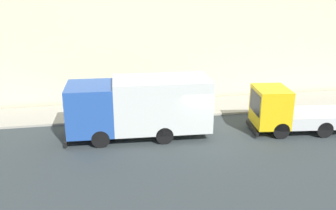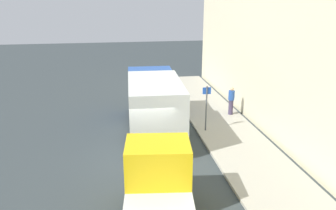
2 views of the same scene
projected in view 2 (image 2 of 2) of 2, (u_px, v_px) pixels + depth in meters
name	position (u px, v px, depth m)	size (l,w,h in m)	color
ground	(146.00, 160.00, 14.92)	(80.00, 80.00, 0.00)	#31393B
sidewalk	(244.00, 151.00, 15.60)	(3.24, 30.00, 0.12)	#A5A192
building_facade	(302.00, 24.00, 14.13)	(0.50, 30.00, 11.67)	beige
large_utility_truck	(154.00, 101.00, 17.55)	(2.87, 7.35, 3.03)	#254FA3
small_flatbed_truck	(159.00, 197.00, 10.26)	(2.70, 5.54, 2.41)	yellow
pedestrian_walking	(231.00, 100.00, 20.00)	(0.51, 0.51, 1.70)	#413751
street_sign_post	(206.00, 104.00, 17.43)	(0.44, 0.08, 2.43)	#4C5156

